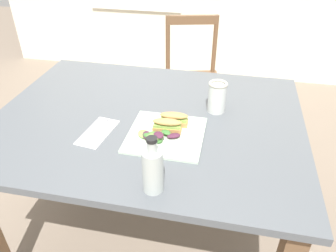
{
  "coord_description": "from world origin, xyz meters",
  "views": [
    {
      "loc": [
        0.4,
        -1.15,
        1.5
      ],
      "look_at": [
        0.17,
        -0.07,
        0.76
      ],
      "focal_mm": 35.13,
      "sensor_mm": 36.0,
      "label": 1
    }
  ],
  "objects_px": {
    "sandwich_half_front": "(167,125)",
    "sandwich_half_back": "(174,119)",
    "bottle_cold_brew": "(153,172)",
    "mason_jar_iced_tea": "(217,98)",
    "dining_table": "(148,137)",
    "fork_on_napkin": "(100,129)",
    "plate_lunch": "(166,135)",
    "chair_wooden_far": "(192,80)"
  },
  "relations": [
    {
      "from": "plate_lunch",
      "to": "sandwich_half_back",
      "type": "bearing_deg",
      "value": 75.64
    },
    {
      "from": "dining_table",
      "to": "sandwich_half_back",
      "type": "height_order",
      "value": "sandwich_half_back"
    },
    {
      "from": "plate_lunch",
      "to": "mason_jar_iced_tea",
      "type": "xyz_separation_m",
      "value": [
        0.18,
        0.23,
        0.06
      ]
    },
    {
      "from": "sandwich_half_front",
      "to": "bottle_cold_brew",
      "type": "relative_size",
      "value": 0.58
    },
    {
      "from": "sandwich_half_front",
      "to": "mason_jar_iced_tea",
      "type": "bearing_deg",
      "value": 50.62
    },
    {
      "from": "dining_table",
      "to": "sandwich_half_back",
      "type": "bearing_deg",
      "value": -21.8
    },
    {
      "from": "fork_on_napkin",
      "to": "sandwich_half_back",
      "type": "bearing_deg",
      "value": 17.17
    },
    {
      "from": "plate_lunch",
      "to": "mason_jar_iced_tea",
      "type": "distance_m",
      "value": 0.3
    },
    {
      "from": "chair_wooden_far",
      "to": "plate_lunch",
      "type": "relative_size",
      "value": 2.96
    },
    {
      "from": "plate_lunch",
      "to": "fork_on_napkin",
      "type": "height_order",
      "value": "plate_lunch"
    },
    {
      "from": "chair_wooden_far",
      "to": "bottle_cold_brew",
      "type": "xyz_separation_m",
      "value": [
        0.07,
        -1.41,
        0.36
      ]
    },
    {
      "from": "dining_table",
      "to": "fork_on_napkin",
      "type": "relative_size",
      "value": 7.09
    },
    {
      "from": "sandwich_half_front",
      "to": "sandwich_half_back",
      "type": "height_order",
      "value": "same"
    },
    {
      "from": "sandwich_half_back",
      "to": "mason_jar_iced_tea",
      "type": "distance_m",
      "value": 0.23
    },
    {
      "from": "plate_lunch",
      "to": "fork_on_napkin",
      "type": "xyz_separation_m",
      "value": [
        -0.27,
        -0.02,
        0.0
      ]
    },
    {
      "from": "mason_jar_iced_tea",
      "to": "bottle_cold_brew",
      "type": "bearing_deg",
      "value": -106.33
    },
    {
      "from": "sandwich_half_front",
      "to": "fork_on_napkin",
      "type": "xyz_separation_m",
      "value": [
        -0.27,
        -0.04,
        -0.03
      ]
    },
    {
      "from": "plate_lunch",
      "to": "sandwich_half_back",
      "type": "distance_m",
      "value": 0.08
    },
    {
      "from": "sandwich_half_front",
      "to": "bottle_cold_brew",
      "type": "height_order",
      "value": "bottle_cold_brew"
    },
    {
      "from": "chair_wooden_far",
      "to": "sandwich_half_front",
      "type": "height_order",
      "value": "chair_wooden_far"
    },
    {
      "from": "bottle_cold_brew",
      "to": "mason_jar_iced_tea",
      "type": "distance_m",
      "value": 0.55
    },
    {
      "from": "plate_lunch",
      "to": "mason_jar_iced_tea",
      "type": "height_order",
      "value": "mason_jar_iced_tea"
    },
    {
      "from": "plate_lunch",
      "to": "dining_table",
      "type": "bearing_deg",
      "value": 131.72
    },
    {
      "from": "plate_lunch",
      "to": "fork_on_napkin",
      "type": "relative_size",
      "value": 1.58
    },
    {
      "from": "sandwich_half_back",
      "to": "mason_jar_iced_tea",
      "type": "height_order",
      "value": "mason_jar_iced_tea"
    },
    {
      "from": "fork_on_napkin",
      "to": "mason_jar_iced_tea",
      "type": "relative_size",
      "value": 1.35
    },
    {
      "from": "dining_table",
      "to": "fork_on_napkin",
      "type": "height_order",
      "value": "fork_on_napkin"
    },
    {
      "from": "sandwich_half_front",
      "to": "fork_on_napkin",
      "type": "relative_size",
      "value": 0.63
    },
    {
      "from": "fork_on_napkin",
      "to": "mason_jar_iced_tea",
      "type": "distance_m",
      "value": 0.51
    },
    {
      "from": "sandwich_half_front",
      "to": "bottle_cold_brew",
      "type": "xyz_separation_m",
      "value": [
        0.02,
        -0.31,
        0.03
      ]
    },
    {
      "from": "bottle_cold_brew",
      "to": "dining_table",
      "type": "bearing_deg",
      "value": 107.45
    },
    {
      "from": "chair_wooden_far",
      "to": "sandwich_half_back",
      "type": "height_order",
      "value": "chair_wooden_far"
    },
    {
      "from": "dining_table",
      "to": "sandwich_half_back",
      "type": "xyz_separation_m",
      "value": [
        0.13,
        -0.05,
        0.15
      ]
    },
    {
      "from": "bottle_cold_brew",
      "to": "plate_lunch",
      "type": "bearing_deg",
      "value": 94.3
    },
    {
      "from": "dining_table",
      "to": "mason_jar_iced_tea",
      "type": "height_order",
      "value": "mason_jar_iced_tea"
    },
    {
      "from": "dining_table",
      "to": "bottle_cold_brew",
      "type": "relative_size",
      "value": 6.54
    },
    {
      "from": "dining_table",
      "to": "mason_jar_iced_tea",
      "type": "bearing_deg",
      "value": 21.23
    },
    {
      "from": "chair_wooden_far",
      "to": "mason_jar_iced_tea",
      "type": "xyz_separation_m",
      "value": [
        0.22,
        -0.88,
        0.35
      ]
    },
    {
      "from": "plate_lunch",
      "to": "fork_on_napkin",
      "type": "distance_m",
      "value": 0.27
    },
    {
      "from": "mason_jar_iced_tea",
      "to": "sandwich_half_front",
      "type": "bearing_deg",
      "value": -129.38
    },
    {
      "from": "sandwich_half_back",
      "to": "bottle_cold_brew",
      "type": "bearing_deg",
      "value": -89.39
    },
    {
      "from": "dining_table",
      "to": "bottle_cold_brew",
      "type": "distance_m",
      "value": 0.47
    }
  ]
}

